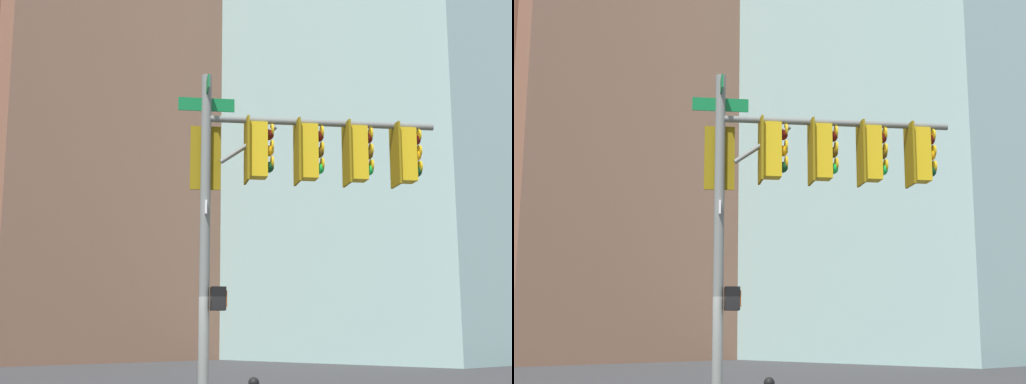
% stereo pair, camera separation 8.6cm
% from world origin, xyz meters
% --- Properties ---
extents(signal_pole_assembly, '(3.84, 3.12, 6.48)m').
position_xyz_m(signal_pole_assembly, '(1.30, -0.41, 4.71)').
color(signal_pole_assembly, slate).
rests_on(signal_pole_assembly, ground_plane).
extents(building_brick_midblock, '(20.50, 15.45, 49.82)m').
position_xyz_m(building_brick_midblock, '(19.72, 44.14, 24.91)').
color(building_brick_midblock, '#845B47').
rests_on(building_brick_midblock, ground_plane).
extents(building_brick_farside, '(17.17, 17.74, 41.61)m').
position_xyz_m(building_brick_farside, '(20.10, 40.57, 20.81)').
color(building_brick_farside, '#845B47').
rests_on(building_brick_farside, ground_plane).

